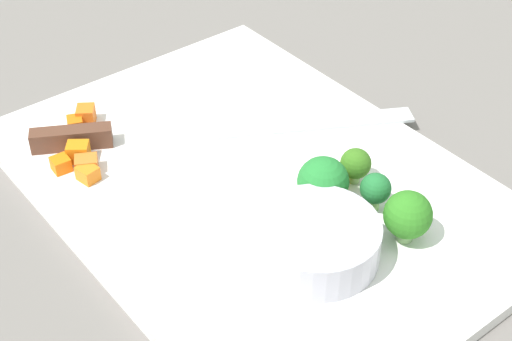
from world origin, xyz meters
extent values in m
plane|color=slate|center=(0.00, 0.00, 0.00)|extent=(4.00, 4.00, 0.00)
cube|color=white|center=(0.00, 0.00, 0.01)|extent=(0.45, 0.32, 0.01)
cylinder|color=#B9B7C5|center=(-0.10, 0.02, 0.03)|extent=(0.10, 0.10, 0.03)
cube|color=silver|center=(0.03, -0.09, 0.01)|extent=(0.11, 0.17, 0.00)
cube|color=#543223|center=(0.14, 0.10, 0.02)|extent=(0.05, 0.07, 0.02)
cube|color=orange|center=(0.11, 0.12, 0.02)|extent=(0.02, 0.02, 0.01)
cube|color=orange|center=(0.16, 0.07, 0.02)|extent=(0.02, 0.02, 0.02)
cube|color=orange|center=(0.09, 0.11, 0.02)|extent=(0.02, 0.02, 0.01)
cube|color=orange|center=(0.10, 0.11, 0.02)|extent=(0.02, 0.02, 0.01)
cube|color=orange|center=(0.12, 0.10, 0.02)|extent=(0.02, 0.02, 0.02)
cube|color=orange|center=(0.16, 0.09, 0.02)|extent=(0.02, 0.02, 0.01)
cube|color=yellow|center=(-0.04, -0.05, 0.02)|extent=(0.01, 0.01, 0.01)
cube|color=yellow|center=(-0.05, -0.01, 0.02)|extent=(0.02, 0.02, 0.01)
cube|color=yellow|center=(-0.05, -0.03, 0.02)|extent=(0.03, 0.03, 0.02)
cylinder|color=#90B869|center=(-0.05, -0.06, 0.02)|extent=(0.01, 0.01, 0.01)
sphere|color=#376D1C|center=(-0.05, -0.06, 0.03)|extent=(0.03, 0.03, 0.03)
cylinder|color=#8CAA61|center=(-0.06, -0.02, 0.02)|extent=(0.01, 0.01, 0.01)
sphere|color=#247B32|center=(-0.06, -0.02, 0.03)|extent=(0.04, 0.04, 0.04)
cylinder|color=#81B061|center=(-0.09, -0.05, 0.02)|extent=(0.01, 0.01, 0.01)
sphere|color=#216B32|center=(-0.09, -0.05, 0.03)|extent=(0.03, 0.03, 0.03)
cylinder|color=#81AB6A|center=(-0.13, -0.05, 0.02)|extent=(0.01, 0.01, 0.01)
sphere|color=#2E7820|center=(-0.13, -0.05, 0.04)|extent=(0.04, 0.04, 0.04)
camera|label=1|loc=(-0.40, 0.32, 0.43)|focal=54.95mm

